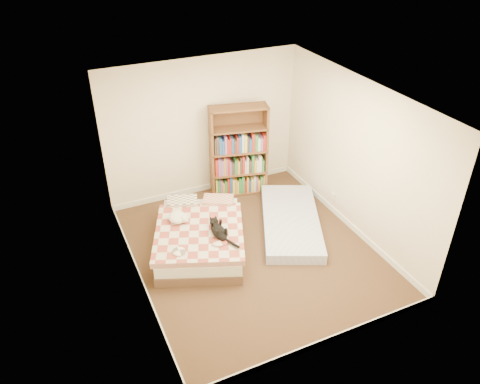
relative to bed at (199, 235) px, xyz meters
name	(u,v)px	position (x,y,z in m)	size (l,w,h in m)	color
room	(253,185)	(0.70, -0.44, 0.98)	(3.51, 4.01, 2.51)	#45301D
bed	(199,235)	(0.00, 0.00, 0.00)	(1.82, 2.11, 0.48)	brown
bookshelf	(238,162)	(1.23, 1.27, 0.38)	(1.08, 0.56, 1.68)	brown
floor_mattress	(291,221)	(1.57, -0.11, -0.13)	(0.90, 2.01, 0.18)	#7885C8
black_cat	(218,230)	(0.18, -0.35, 0.28)	(0.26, 0.73, 0.17)	black
white_dog	(178,217)	(-0.26, 0.20, 0.28)	(0.31, 0.33, 0.14)	white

